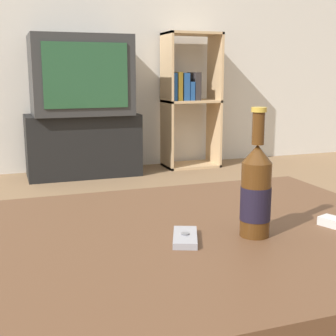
# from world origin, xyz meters

# --- Properties ---
(back_wall) EXTENTS (8.00, 0.05, 2.60)m
(back_wall) POSITION_xyz_m (0.00, 3.02, 1.30)
(back_wall) COLOR beige
(back_wall) RESTS_ON ground_plane
(coffee_table) EXTENTS (1.17, 0.83, 0.46)m
(coffee_table) POSITION_xyz_m (0.00, 0.00, 0.40)
(coffee_table) COLOR brown
(coffee_table) RESTS_ON ground_plane
(tv_stand) EXTENTS (0.87, 0.40, 0.49)m
(tv_stand) POSITION_xyz_m (0.25, 2.75, 0.24)
(tv_stand) COLOR black
(tv_stand) RESTS_ON ground_plane
(television) EXTENTS (0.75, 0.51, 0.60)m
(television) POSITION_xyz_m (0.25, 2.75, 0.79)
(television) COLOR #2D2D2D
(television) RESTS_ON tv_stand
(bookshelf) EXTENTS (0.46, 0.30, 1.14)m
(bookshelf) POSITION_xyz_m (1.18, 2.81, 0.61)
(bookshelf) COLOR tan
(bookshelf) RESTS_ON ground_plane
(beer_bottle) EXTENTS (0.07, 0.07, 0.28)m
(beer_bottle) POSITION_xyz_m (0.17, -0.07, 0.56)
(beer_bottle) COLOR #47280F
(beer_bottle) RESTS_ON coffee_table
(cell_phone) EXTENTS (0.09, 0.12, 0.02)m
(cell_phone) POSITION_xyz_m (0.02, -0.05, 0.46)
(cell_phone) COLOR gray
(cell_phone) RESTS_ON coffee_table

